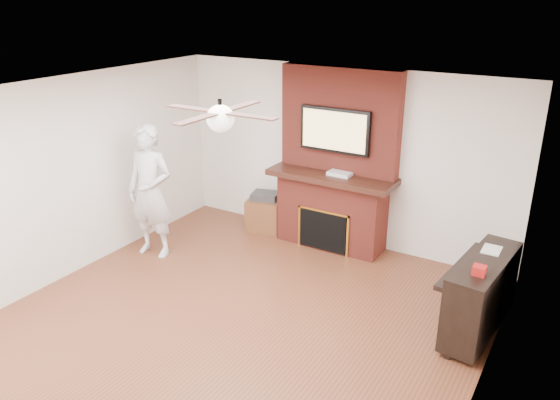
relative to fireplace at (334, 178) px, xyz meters
The scene contains 11 objects.
room_shell 2.56m from the fireplace, 90.00° to the right, with size 5.36×5.86×2.86m.
fireplace is the anchor object (origin of this frame).
tv 0.69m from the fireplace, 90.00° to the right, with size 1.00×0.08×0.60m.
ceiling_fan 2.88m from the fireplace, 90.00° to the right, with size 1.21×1.21×0.31m.
person 2.52m from the fireplace, 141.55° to the right, with size 0.67×0.45×1.82m, color silver.
side_table 1.32m from the fireplace, behind, with size 0.62×0.62×0.58m.
piano 2.64m from the fireplace, 27.72° to the right, with size 0.62×1.35×0.95m.
cable_box 0.19m from the fireplace, 38.38° to the right, with size 0.32×0.18×0.05m, color silver.
candle_orange 0.95m from the fireplace, 110.34° to the right, with size 0.06×0.06×0.12m, color red.
candle_green 0.97m from the fireplace, 116.87° to the right, with size 0.07×0.07×0.10m, color #447B31.
candle_cream 0.98m from the fireplace, 48.19° to the right, with size 0.07×0.07×0.10m, color beige.
Camera 1 is at (3.05, -4.00, 3.44)m, focal length 35.00 mm.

